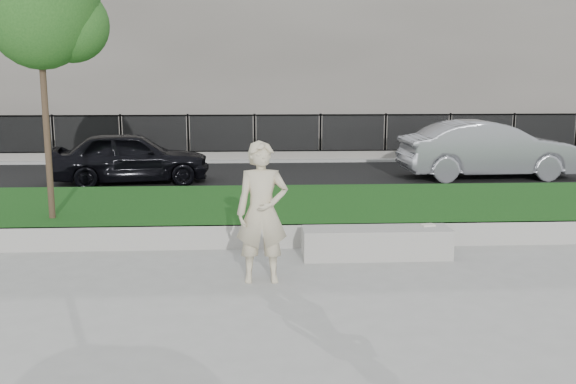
{
  "coord_description": "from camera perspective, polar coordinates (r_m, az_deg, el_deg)",
  "views": [
    {
      "loc": [
        -0.66,
        -9.36,
        2.84
      ],
      "look_at": [
        -0.08,
        1.2,
        0.93
      ],
      "focal_mm": 40.0,
      "sensor_mm": 36.0,
      "label": 1
    }
  ],
  "objects": [
    {
      "name": "building_facade",
      "position": [
        29.44,
        -1.91,
        14.45
      ],
      "size": [
        34.0,
        10.0,
        10.0
      ],
      "primitive_type": "cube",
      "color": "#615B55",
      "rests_on": "ground"
    },
    {
      "name": "iron_fence",
      "position": [
        21.49,
        -1.37,
        4.11
      ],
      "size": [
        32.0,
        0.3,
        1.5
      ],
      "color": "slate",
      "rests_on": "far_pavement"
    },
    {
      "name": "stone_bench",
      "position": [
        10.28,
        7.85,
        -4.49
      ],
      "size": [
        2.33,
        0.58,
        0.48
      ],
      "primitive_type": "cube",
      "color": "#99978F",
      "rests_on": "ground"
    },
    {
      "name": "grass_bank",
      "position": [
        12.65,
        -0.09,
        -1.78
      ],
      "size": [
        34.0,
        4.0,
        0.4
      ],
      "primitive_type": "cube",
      "color": "black",
      "rests_on": "ground"
    },
    {
      "name": "grass_kerb",
      "position": [
        10.74,
        0.47,
        -3.96
      ],
      "size": [
        34.0,
        0.08,
        0.4
      ],
      "primitive_type": "cube",
      "color": "#99978F",
      "rests_on": "ground"
    },
    {
      "name": "ground",
      "position": [
        9.8,
        0.85,
        -6.58
      ],
      "size": [
        90.0,
        90.0,
        0.0
      ],
      "primitive_type": "plane",
      "color": "gray",
      "rests_on": "ground"
    },
    {
      "name": "man",
      "position": [
        8.86,
        -2.32,
        -1.83
      ],
      "size": [
        0.73,
        0.48,
        1.97
      ],
      "primitive_type": "imported",
      "rotation": [
        0.0,
        0.0,
        0.02
      ],
      "color": "beige",
      "rests_on": "ground"
    },
    {
      "name": "book",
      "position": [
        10.52,
        12.33,
        -2.88
      ],
      "size": [
        0.24,
        0.19,
        0.02
      ],
      "primitive_type": "cube",
      "rotation": [
        0.0,
        0.0,
        0.21
      ],
      "color": "beige",
      "rests_on": "stone_bench"
    },
    {
      "name": "street",
      "position": [
        18.09,
        -1.02,
        1.29
      ],
      "size": [
        34.0,
        7.0,
        0.04
      ],
      "primitive_type": "cube",
      "color": "black",
      "rests_on": "ground"
    },
    {
      "name": "far_pavement",
      "position": [
        22.54,
        -1.44,
        3.16
      ],
      "size": [
        34.0,
        3.0,
        0.12
      ],
      "primitive_type": "cube",
      "color": "gray",
      "rests_on": "ground"
    },
    {
      "name": "car_dark",
      "position": [
        17.44,
        -13.77,
        3.03
      ],
      "size": [
        4.27,
        2.22,
        1.39
      ],
      "primitive_type": "imported",
      "rotation": [
        0.0,
        0.0,
        1.72
      ],
      "color": "black",
      "rests_on": "street"
    },
    {
      "name": "car_silver",
      "position": [
        18.66,
        17.38,
        3.62
      ],
      "size": [
        4.88,
        1.88,
        1.59
      ],
      "primitive_type": "imported",
      "rotation": [
        0.0,
        0.0,
        1.61
      ],
      "color": "#92949A",
      "rests_on": "street"
    }
  ]
}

